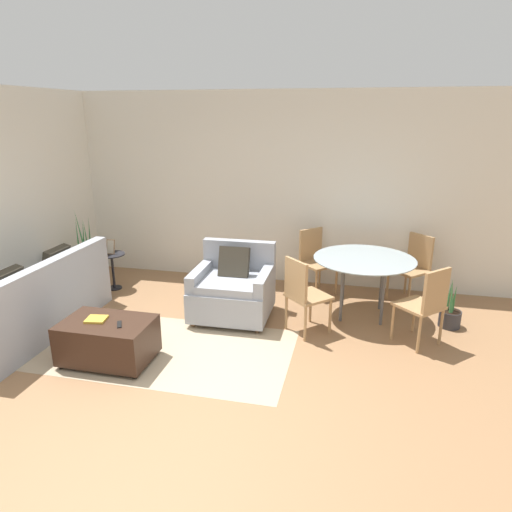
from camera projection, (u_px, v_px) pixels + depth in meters
name	position (u px, v px, depth m)	size (l,w,h in m)	color
ground_plane	(180.00, 403.00, 4.01)	(20.00, 20.00, 0.00)	#936B47
wall_back	(260.00, 189.00, 6.64)	(12.00, 0.06, 2.75)	silver
wall_left	(10.00, 204.00, 5.58)	(0.06, 12.00, 2.75)	silver
area_rug	(167.00, 349.00, 4.91)	(2.68, 1.48, 0.01)	tan
couch	(32.00, 307.00, 5.24)	(0.90, 2.09, 0.89)	#999EA8
armchair	(233.00, 289.00, 5.63)	(0.95, 0.89, 0.89)	#999EA8
ottoman	(108.00, 340.00, 4.62)	(0.90, 0.58, 0.44)	#382319
book_stack	(96.00, 319.00, 4.58)	(0.22, 0.21, 0.02)	gold
tv_remote_primary	(119.00, 324.00, 4.48)	(0.11, 0.15, 0.01)	black
potted_plant	(88.00, 270.00, 6.71)	(0.36, 0.36, 1.15)	brown
side_table	(112.00, 264.00, 6.51)	(0.37, 0.37, 0.53)	black
picture_frame	(111.00, 247.00, 6.43)	(0.12, 0.07, 0.21)	#8C6647
dining_table	(364.00, 264.00, 5.56)	(1.23, 1.23, 0.75)	#99A8AD
dining_chair_near_left	(303.00, 291.00, 5.13)	(0.59, 0.59, 0.90)	tan
dining_chair_near_right	(426.00, 301.00, 4.85)	(0.59, 0.59, 0.90)	tan
dining_chair_far_left	(315.00, 257.00, 6.36)	(0.59, 0.59, 0.90)	tan
dining_chair_far_right	(414.00, 263.00, 6.08)	(0.59, 0.59, 0.90)	tan
potted_plant_small	(450.00, 315.00, 5.40)	(0.25, 0.25, 0.62)	#333338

